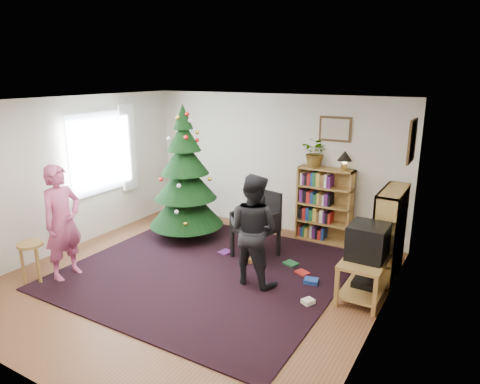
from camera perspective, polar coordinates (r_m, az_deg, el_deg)
The scene contains 23 objects.
floor at distance 6.30m, azimuth -6.06°, elevation -11.43°, with size 5.00×5.00×0.00m, color brown.
ceiling at distance 5.62m, azimuth -6.81°, elevation 11.90°, with size 5.00×5.00×0.00m, color white.
wall_back at distance 7.92m, azimuth 4.41°, elevation 3.89°, with size 5.00×0.02×2.50m, color silver.
wall_front at distance 4.23m, azimuth -27.19°, elevation -8.52°, with size 5.00×0.02×2.50m, color silver.
wall_left at distance 7.56m, azimuth -21.85°, elevation 2.24°, with size 0.02×5.00×2.50m, color silver.
wall_right at distance 4.84m, azimuth 18.19°, elevation -4.54°, with size 0.02×5.00×2.50m, color silver.
rug at distance 6.51m, azimuth -4.49°, elevation -10.34°, with size 3.80×3.60×0.02m, color black.
window_pane at distance 7.86m, azimuth -18.48°, elevation 4.90°, with size 0.04×1.20×1.40m, color silver.
curtain at distance 8.31m, azimuth -14.70°, elevation 5.73°, with size 0.06×0.35×1.60m, color white.
picture_back at distance 7.36m, azimuth 12.59°, elevation 8.20°, with size 0.55×0.03×0.42m.
picture_right at distance 6.37m, azimuth 21.97°, elevation 6.32°, with size 0.03×0.50×0.60m.
christmas_tree at distance 7.50m, azimuth -7.30°, elevation 1.05°, with size 1.30×1.30×2.36m.
bookshelf_back at distance 7.53m, azimuth 11.20°, elevation -1.60°, with size 0.95×0.30×1.30m.
bookshelf_right at distance 6.46m, azimuth 19.30°, elevation -5.11°, with size 0.30×0.95×1.30m.
tv_stand at distance 5.93m, azimuth 16.36°, elevation -10.30°, with size 0.53×0.95×0.55m.
crt_tv at distance 5.75m, azimuth 16.67°, elevation -6.30°, with size 0.47×0.51×0.45m.
armchair at distance 6.82m, azimuth 2.56°, elevation -3.93°, with size 0.69×0.70×1.06m.
stool at distance 6.67m, azimuth -26.08°, elevation -7.18°, with size 0.35×0.35×0.58m.
person_standing at distance 6.51m, azimuth -22.59°, elevation -3.76°, with size 0.60×0.40×1.66m, color #B54874.
person_by_chair at distance 5.86m, azimuth 1.74°, elevation -5.07°, with size 0.76×0.60×1.57m, color black.
potted_plant at distance 7.38m, azimuth 10.09°, elevation 5.22°, with size 0.45×0.39×0.50m, color gray.
table_lamp at distance 7.24m, azimuth 13.80°, elevation 4.53°, with size 0.24×0.24×0.32m.
floor_clutter at distance 6.43m, azimuth 6.65°, elevation -10.45°, with size 2.31×1.25×0.08m.
Camera 1 is at (3.37, -4.49, 2.86)m, focal length 32.00 mm.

